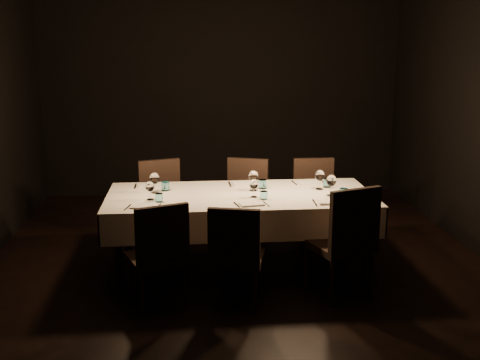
{
  "coord_description": "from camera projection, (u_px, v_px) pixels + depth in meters",
  "views": [
    {
      "loc": [
        -0.48,
        -5.51,
        2.22
      ],
      "look_at": [
        0.0,
        0.0,
        0.9
      ],
      "focal_mm": 45.0,
      "sensor_mm": 36.0,
      "label": 1
    }
  ],
  "objects": [
    {
      "name": "room",
      "position": [
        240.0,
        117.0,
        5.54
      ],
      "size": [
        5.01,
        6.01,
        3.01
      ],
      "color": "black",
      "rests_on": "ground"
    },
    {
      "name": "place_setting_far_left",
      "position": [
        156.0,
        183.0,
        5.84
      ],
      "size": [
        0.35,
        0.42,
        0.2
      ],
      "rotation": [
        0.0,
        0.0,
        0.02
      ],
      "color": "silver",
      "rests_on": "dining_table"
    },
    {
      "name": "chair_far_right",
      "position": [
        315.0,
        197.0,
        6.56
      ],
      "size": [
        0.44,
        0.44,
        0.93
      ],
      "rotation": [
        0.0,
        0.0,
        -0.0
      ],
      "color": "black",
      "rests_on": "ground"
    },
    {
      "name": "chair_far_left",
      "position": [
        163.0,
        200.0,
        6.41
      ],
      "size": [
        0.57,
        0.57,
        0.94
      ],
      "rotation": [
        0.0,
        0.0,
        0.3
      ],
      "color": "black",
      "rests_on": "ground"
    },
    {
      "name": "place_setting_near_center",
      "position": [
        255.0,
        193.0,
        5.5
      ],
      "size": [
        0.33,
        0.4,
        0.17
      ],
      "rotation": [
        0.0,
        0.0,
        0.19
      ],
      "color": "silver",
      "rests_on": "dining_table"
    },
    {
      "name": "dining_table",
      "position": [
        240.0,
        202.0,
        5.73
      ],
      "size": [
        2.52,
        1.12,
        0.76
      ],
      "color": "black",
      "rests_on": "ground"
    },
    {
      "name": "place_setting_far_center",
      "position": [
        253.0,
        180.0,
        5.92
      ],
      "size": [
        0.37,
        0.42,
        0.2
      ],
      "rotation": [
        0.0,
        0.0,
        0.04
      ],
      "color": "silver",
      "rests_on": "dining_table"
    },
    {
      "name": "place_setting_near_left",
      "position": [
        150.0,
        195.0,
        5.42
      ],
      "size": [
        0.33,
        0.4,
        0.17
      ],
      "rotation": [
        0.0,
        0.0,
        -0.21
      ],
      "color": "silver",
      "rests_on": "dining_table"
    },
    {
      "name": "chair_near_right",
      "position": [
        346.0,
        237.0,
        5.13
      ],
      "size": [
        0.62,
        0.62,
        1.01
      ],
      "rotation": [
        0.0,
        0.0,
        3.49
      ],
      "color": "black",
      "rests_on": "ground"
    },
    {
      "name": "place_setting_near_right",
      "position": [
        334.0,
        190.0,
        5.56
      ],
      "size": [
        0.36,
        0.42,
        0.2
      ],
      "rotation": [
        0.0,
        0.0,
        -0.03
      ],
      "color": "silver",
      "rests_on": "dining_table"
    },
    {
      "name": "chair_near_left",
      "position": [
        159.0,
        251.0,
        4.93
      ],
      "size": [
        0.57,
        0.57,
        0.92
      ],
      "rotation": [
        0.0,
        0.0,
        3.51
      ],
      "color": "black",
      "rests_on": "ground"
    },
    {
      "name": "place_setting_far_right",
      "position": [
        318.0,
        179.0,
        5.97
      ],
      "size": [
        0.36,
        0.41,
        0.19
      ],
      "rotation": [
        0.0,
        0.0,
        0.09
      ],
      "color": "silver",
      "rests_on": "dining_table"
    },
    {
      "name": "chair_far_center",
      "position": [
        245.0,
        198.0,
        6.52
      ],
      "size": [
        0.57,
        0.57,
        0.93
      ],
      "rotation": [
        0.0,
        0.0,
        -0.32
      ],
      "color": "black",
      "rests_on": "ground"
    },
    {
      "name": "chair_near_center",
      "position": [
        236.0,
        251.0,
        4.97
      ],
      "size": [
        0.51,
        0.51,
        0.89
      ],
      "rotation": [
        0.0,
        0.0,
        2.91
      ],
      "color": "black",
      "rests_on": "ground"
    }
  ]
}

